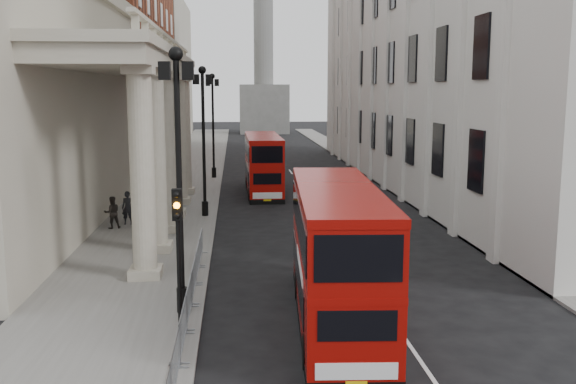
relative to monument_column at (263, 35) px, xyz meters
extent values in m
plane|color=black|center=(-6.00, -92.00, -15.98)|extent=(260.00, 260.00, 0.00)
cube|color=slate|center=(-9.00, -62.00, -15.92)|extent=(6.00, 140.00, 0.12)
cube|color=slate|center=(7.50, -62.00, -15.92)|extent=(3.00, 140.00, 0.12)
cube|color=slate|center=(-6.05, -62.00, -15.91)|extent=(0.20, 140.00, 0.14)
cube|color=#A39C88|center=(-16.50, -74.00, -9.98)|extent=(9.00, 28.00, 12.00)
cube|color=brown|center=(-16.50, -44.00, -4.98)|extent=(9.00, 32.00, 22.00)
cube|color=#A39C88|center=(-16.50, -12.00, -5.98)|extent=(9.00, 30.00, 20.00)
cube|color=beige|center=(10.00, -60.00, -3.48)|extent=(8.00, 55.00, 25.00)
cube|color=#60605E|center=(0.00, 0.00, -11.98)|extent=(8.00, 8.00, 8.00)
cylinder|color=black|center=(-6.60, -88.00, -15.46)|extent=(0.36, 0.36, 0.80)
cylinder|color=black|center=(-6.60, -88.00, -11.86)|extent=(0.18, 0.18, 8.00)
sphere|color=black|center=(-6.60, -88.00, -7.76)|extent=(0.44, 0.44, 0.44)
cube|color=black|center=(-6.25, -88.00, -8.26)|extent=(0.35, 0.35, 0.55)
cube|color=black|center=(-6.95, -88.00, -8.26)|extent=(0.35, 0.35, 0.55)
cylinder|color=black|center=(-6.60, -72.00, -15.46)|extent=(0.36, 0.36, 0.80)
cylinder|color=black|center=(-6.60, -72.00, -11.86)|extent=(0.18, 0.18, 8.00)
sphere|color=black|center=(-6.60, -72.00, -7.76)|extent=(0.44, 0.44, 0.44)
cube|color=black|center=(-6.25, -72.00, -8.26)|extent=(0.35, 0.35, 0.55)
cube|color=black|center=(-6.95, -72.00, -8.26)|extent=(0.35, 0.35, 0.55)
cylinder|color=black|center=(-6.60, -56.00, -15.46)|extent=(0.36, 0.36, 0.80)
cylinder|color=black|center=(-6.60, -56.00, -11.86)|extent=(0.18, 0.18, 8.00)
sphere|color=black|center=(-6.60, -56.00, -7.76)|extent=(0.44, 0.44, 0.44)
cube|color=black|center=(-6.25, -56.00, -8.26)|extent=(0.35, 0.35, 0.55)
cube|color=black|center=(-6.95, -56.00, -8.26)|extent=(0.35, 0.35, 0.55)
cylinder|color=black|center=(-6.50, -90.00, -14.16)|extent=(0.12, 0.12, 3.40)
cube|color=black|center=(-6.50, -90.00, -12.01)|extent=(0.28, 0.22, 0.90)
sphere|color=black|center=(-6.50, -90.13, -11.71)|extent=(0.18, 0.18, 0.18)
sphere|color=orange|center=(-6.50, -90.13, -12.01)|extent=(0.18, 0.18, 0.18)
sphere|color=black|center=(-6.50, -90.13, -12.31)|extent=(0.18, 0.18, 0.18)
cube|color=gray|center=(-6.35, -93.30, -15.31)|extent=(0.50, 2.30, 1.10)
cube|color=gray|center=(-6.35, -90.95, -15.31)|extent=(0.50, 2.30, 1.10)
cube|color=gray|center=(-6.35, -88.60, -15.31)|extent=(0.50, 2.30, 1.10)
cube|color=gray|center=(-6.35, -86.25, -15.31)|extent=(0.50, 2.30, 1.10)
cube|color=gray|center=(-6.35, -83.90, -15.31)|extent=(0.50, 2.30, 1.10)
cube|color=gray|center=(-6.35, -81.55, -15.31)|extent=(0.50, 2.30, 1.10)
cube|color=#8A0A06|center=(-1.78, -88.95, -14.72)|extent=(2.91, 9.93, 1.87)
cube|color=#8A0A06|center=(-1.78, -88.95, -12.78)|extent=(2.91, 9.93, 1.63)
cube|color=#8A0A06|center=(-1.78, -88.95, -11.85)|extent=(2.95, 9.97, 0.23)
cube|color=black|center=(-1.78, -88.95, -15.82)|extent=(2.93, 9.93, 0.33)
cube|color=black|center=(-1.78, -88.95, -14.49)|extent=(2.86, 8.07, 0.93)
cube|color=black|center=(-1.78, -88.95, -12.69)|extent=(2.93, 9.37, 1.03)
cube|color=white|center=(-2.07, -93.83, -15.37)|extent=(1.96, 0.17, 0.42)
cube|color=yellow|center=(-2.07, -93.84, -15.68)|extent=(0.51, 0.07, 0.12)
cylinder|color=black|center=(-3.04, -92.29, -15.51)|extent=(0.35, 0.95, 0.93)
cylinder|color=black|center=(-0.93, -92.41, -15.51)|extent=(0.35, 0.95, 0.93)
cylinder|color=black|center=(-2.70, -86.60, -15.51)|extent=(0.35, 0.95, 0.93)
cylinder|color=black|center=(-0.60, -86.73, -15.51)|extent=(0.35, 0.95, 0.93)
cube|color=#A70C07|center=(-2.93, -63.51, -14.79)|extent=(2.33, 9.33, 1.77)
cube|color=#A70C07|center=(-2.93, -63.51, -12.95)|extent=(2.33, 9.33, 1.55)
cube|color=#A70C07|center=(-2.93, -63.51, -12.06)|extent=(2.37, 9.37, 0.22)
cube|color=black|center=(-2.93, -63.51, -15.83)|extent=(2.35, 9.33, 0.31)
cube|color=black|center=(-2.93, -63.51, -14.56)|extent=(2.36, 7.56, 0.89)
cube|color=black|center=(-2.93, -63.51, -12.86)|extent=(2.38, 8.80, 0.97)
cube|color=white|center=(-2.87, -68.15, -15.41)|extent=(1.86, 0.08, 0.40)
cube|color=yellow|center=(-2.87, -68.16, -15.70)|extent=(0.49, 0.04, 0.12)
cylinder|color=black|center=(-3.89, -66.75, -15.54)|extent=(0.29, 0.89, 0.89)
cylinder|color=black|center=(-1.89, -66.73, -15.54)|extent=(0.29, 0.89, 0.89)
cylinder|color=black|center=(-3.96, -61.35, -15.54)|extent=(0.29, 0.89, 0.89)
cylinder|color=black|center=(-1.96, -61.32, -15.54)|extent=(0.29, 0.89, 0.89)
imported|color=black|center=(-10.53, -74.09, -14.98)|extent=(0.65, 0.43, 1.76)
imported|color=black|center=(-11.18, -75.05, -15.03)|extent=(0.97, 0.86, 1.66)
imported|color=black|center=(-8.55, -69.85, -15.03)|extent=(0.85, 0.59, 1.65)
camera|label=1|loc=(-4.85, -107.88, -8.83)|focal=40.00mm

